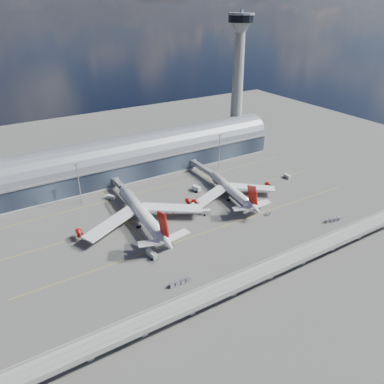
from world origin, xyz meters
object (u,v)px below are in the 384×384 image
airliner_left (143,214)px  service_truck_4 (196,188)px  floodlight_mast_left (79,183)px  floodlight_mast_right (219,151)px  service_truck_1 (206,212)px  service_truck_2 (262,204)px  airliner_right (232,191)px  service_truck_5 (111,197)px  cargo_train_1 (333,220)px  service_truck_0 (152,254)px  cargo_train_2 (268,214)px  cargo_train_0 (180,283)px  control_tower (238,84)px  service_truck_3 (287,176)px

airliner_left → service_truck_4: bearing=26.2°
floodlight_mast_left → floodlight_mast_right: same height
service_truck_1 → service_truck_4: size_ratio=0.87×
service_truck_2 → airliner_right: bearing=42.5°
airliner_right → service_truck_5: (-63.59, 37.60, -3.75)m
service_truck_2 → cargo_train_1: size_ratio=0.84×
service_truck_0 → service_truck_4: (54.52, 47.70, 0.16)m
airliner_left → service_truck_1: (35.11, -8.26, -5.02)m
service_truck_1 → cargo_train_1: service_truck_1 is taller
airliner_right → cargo_train_2: bearing=-70.0°
service_truck_1 → service_truck_5: size_ratio=1.00×
floodlight_mast_right → service_truck_4: size_ratio=4.15×
airliner_right → service_truck_0: 73.08m
cargo_train_0 → airliner_left: bearing=-10.7°
floodlight_mast_left → service_truck_0: (12.88, -69.42, -12.11)m
service_truck_4 → cargo_train_0: (-52.82, -71.38, -0.81)m
floodlight_mast_left → service_truck_2: bearing=-33.1°
service_truck_2 → control_tower: bearing=-14.5°
service_truck_1 → cargo_train_1: bearing=-102.9°
floodlight_mast_left → airliner_right: size_ratio=0.42×
cargo_train_1 → cargo_train_2: (-25.97, 23.95, -0.13)m
floodlight_mast_left → service_truck_0: floodlight_mast_left is taller
service_truck_5 → cargo_train_1: (95.50, -88.31, -0.43)m
floodlight_mast_right → cargo_train_1: bearing=-82.4°
service_truck_3 → cargo_train_1: (-18.65, -54.72, -0.39)m
floodlight_mast_right → service_truck_5: (-83.28, -3.90, -12.31)m
cargo_train_0 → floodlight_mast_left: bearing=5.8°
cargo_train_0 → airliner_right: bearing=-55.0°
airliner_left → service_truck_0: 29.94m
service_truck_5 → cargo_train_2: bearing=-84.3°
airliner_left → cargo_train_2: 70.44m
control_tower → cargo_train_0: bearing=-134.8°
control_tower → service_truck_4: 97.67m
control_tower → service_truck_0: control_tower is taller
floodlight_mast_right → airliner_left: floodlight_mast_right is taller
service_truck_2 → service_truck_0: bearing=110.8°
floodlight_mast_left → control_tower: bearing=11.7°
service_truck_5 → cargo_train_2: (69.53, -64.36, -0.56)m
service_truck_0 → cargo_train_2: service_truck_0 is taller
cargo_train_1 → airliner_right: bearing=19.0°
floodlight_mast_left → cargo_train_2: 110.75m
service_truck_4 → cargo_train_2: size_ratio=1.38×
service_truck_4 → cargo_train_0: size_ratio=0.61×
service_truck_3 → cargo_train_0: size_ratio=0.53×
airliner_right → service_truck_1: 25.28m
airliner_left → control_tower: bearing=34.6°
service_truck_0 → cargo_train_0: service_truck_0 is taller
floodlight_mast_right → cargo_train_0: size_ratio=2.54×
airliner_right → service_truck_4: size_ratio=9.95×
floodlight_mast_left → airliner_right: 90.81m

